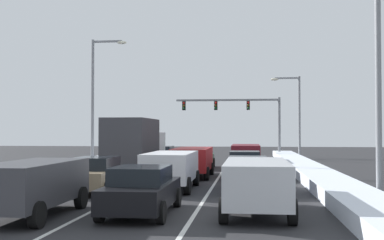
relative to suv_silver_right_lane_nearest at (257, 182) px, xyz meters
name	(u,v)px	position (x,y,z in m)	size (l,w,h in m)	color
ground_plane	(182,182)	(-3.64, 9.33, -1.02)	(120.00, 120.00, 0.00)	#28282B
lane_stripe_between_right_lane_and_center_lane	(220,175)	(-1.94, 13.65, -1.01)	(0.14, 47.49, 0.01)	silver
lane_stripe_between_center_lane_and_left_lane	(165,174)	(-5.34, 13.65, -1.01)	(0.14, 47.49, 0.01)	silver
snow_bank_right_shoulder	(310,171)	(3.36, 13.65, -0.74)	(1.96, 47.49, 0.56)	silver
snow_bank_left_shoulder	(81,167)	(-10.64, 13.65, -0.60)	(1.60, 47.49, 0.84)	silver
suv_silver_right_lane_nearest	(257,182)	(0.00, 0.00, 0.00)	(2.16, 4.90, 1.67)	#B7BABF
sedan_navy_right_lane_second	(248,174)	(-0.28, 5.92, -0.25)	(2.00, 4.50, 1.51)	navy
sedan_gray_right_lane_third	(245,164)	(-0.45, 11.99, -0.25)	(2.00, 4.50, 1.51)	slate
suv_maroon_right_lane_fourth	(246,154)	(-0.42, 19.16, 0.00)	(2.16, 4.90, 1.67)	maroon
sedan_black_center_lane_nearest	(142,190)	(-3.59, -0.43, -0.25)	(2.00, 4.50, 1.51)	black
suv_white_center_lane_second	(171,167)	(-3.71, 6.06, 0.00)	(2.16, 4.90, 1.67)	silver
suv_red_center_lane_third	(192,159)	(-3.42, 11.98, 0.00)	(2.16, 4.90, 1.67)	maroon
sedan_green_center_lane_fourth	(199,158)	(-3.73, 18.75, -0.25)	(2.00, 4.50, 1.51)	#1E5633
suv_charcoal_left_lane_nearest	(32,184)	(-6.84, -1.26, 0.00)	(2.16, 4.90, 1.67)	#38383D
sedan_tan_left_lane_second	(96,174)	(-6.81, 4.89, -0.25)	(2.00, 4.50, 1.51)	#937F60
box_truck_left_lane_third	(135,143)	(-6.97, 12.80, 0.88)	(2.53, 7.20, 3.36)	#B7BABF
sedan_navy_left_lane_fourth	(162,156)	(-6.85, 20.97, -0.25)	(2.00, 4.50, 1.51)	navy
traffic_light_gantry	(242,111)	(-0.86, 35.22, 3.72)	(10.94, 0.47, 6.20)	slate
street_lamp_right_near	(368,60)	(4.13, 2.86, 4.23)	(2.66, 0.36, 8.84)	gray
street_lamp_right_mid	(295,110)	(3.96, 28.76, 3.58)	(2.66, 0.36, 7.62)	gray
street_lamp_left_mid	(97,92)	(-11.30, 18.81, 4.51)	(2.66, 0.36, 9.39)	gray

